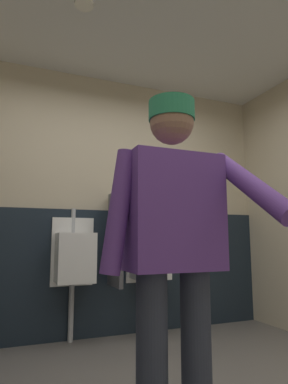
{
  "coord_description": "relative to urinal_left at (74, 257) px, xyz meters",
  "views": [
    {
      "loc": [
        -0.89,
        -1.59,
        0.94
      ],
      "look_at": [
        -0.09,
        0.39,
        1.25
      ],
      "focal_mm": 30.59,
      "sensor_mm": 36.0,
      "label": 1
    }
  ],
  "objects": [
    {
      "name": "urinal_left",
      "position": [
        0.0,
        0.0,
        0.0
      ],
      "size": [
        0.4,
        0.34,
        1.24
      ],
      "color": "white",
      "rests_on": "ground_plane"
    },
    {
      "name": "privacy_divider_panel",
      "position": [
        0.38,
        -0.07,
        0.17
      ],
      "size": [
        0.04,
        0.4,
        0.9
      ],
      "primitive_type": "cube",
      "color": "#4C4C51"
    },
    {
      "name": "wall_back",
      "position": [
        0.34,
        0.22,
        0.56
      ],
      "size": [
        4.22,
        0.12,
        2.67
      ],
      "primitive_type": "cube",
      "color": "beige",
      "rests_on": "ground_plane"
    },
    {
      "name": "person",
      "position": [
        0.15,
        -1.75,
        0.17
      ],
      "size": [
        0.66,
        0.6,
        1.62
      ],
      "color": "#2D3342",
      "rests_on": "ground_plane"
    },
    {
      "name": "urinal_middle",
      "position": [
        0.75,
        0.0,
        0.0
      ],
      "size": [
        0.4,
        0.34,
        1.24
      ],
      "color": "white",
      "rests_on": "ground_plane"
    },
    {
      "name": "downlight_far",
      "position": [
        -0.15,
        -0.94,
        1.88
      ],
      "size": [
        0.14,
        0.14,
        0.03
      ],
      "primitive_type": "cylinder",
      "color": "white"
    },
    {
      "name": "wainscot_band_back",
      "position": [
        0.34,
        0.14,
        -0.16
      ],
      "size": [
        3.62,
        0.03,
        1.23
      ],
      "primitive_type": "cube",
      "color": "#19232D",
      "rests_on": "ground_plane"
    }
  ]
}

